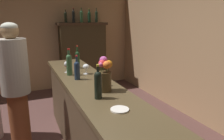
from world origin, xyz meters
TOP-DOWN VIEW (x-y plane):
  - wall_back at (0.00, 2.97)m, footprint 5.01×0.12m
  - wall_right at (2.50, 0.00)m, footprint 0.12×5.93m
  - bar_counter at (0.49, -0.03)m, footprint 0.55×2.88m
  - display_cabinet at (1.19, 2.67)m, footprint 1.16×0.42m
  - wine_bottle_rose at (0.55, 0.68)m, footprint 0.06×0.06m
  - wine_bottle_malbec at (0.41, -0.59)m, footprint 0.07×0.07m
  - wine_bottle_merlot at (0.36, 0.34)m, footprint 0.07×0.07m
  - wine_bottle_syrah at (0.39, 0.10)m, footprint 0.07×0.07m
  - wine_glass_front at (0.59, -0.25)m, footprint 0.08×0.08m
  - wine_glass_mid at (0.56, 0.31)m, footprint 0.08×0.08m
  - wine_glass_rear at (0.35, 0.49)m, footprint 0.06×0.06m
  - flower_arrangement at (0.54, -0.41)m, footprint 0.16×0.16m
  - cheese_plate at (0.48, -0.89)m, footprint 0.15×0.15m
  - display_bottle_left at (0.81, 2.67)m, footprint 0.07×0.07m
  - display_bottle_midleft at (1.00, 2.67)m, footprint 0.07×0.07m
  - display_bottle_center at (1.18, 2.67)m, footprint 0.08×0.08m
  - display_bottle_midright at (1.37, 2.67)m, footprint 0.07×0.07m
  - display_bottle_right at (1.55, 2.67)m, footprint 0.07×0.07m
  - patron_by_cabinet at (-0.29, 0.36)m, footprint 0.32×0.32m

SIDE VIEW (x-z plane):
  - bar_counter at x=0.49m, z-range 0.00..0.99m
  - display_cabinet at x=1.19m, z-range 0.03..1.64m
  - patron_by_cabinet at x=-0.29m, z-range 0.09..1.74m
  - cheese_plate at x=0.48m, z-range 0.98..1.00m
  - wine_glass_mid at x=0.56m, z-range 1.01..1.14m
  - wine_glass_rear at x=0.35m, z-range 1.01..1.16m
  - wine_glass_front at x=0.59m, z-range 1.02..1.17m
  - wine_bottle_syrah at x=0.39m, z-range 0.96..1.25m
  - wine_bottle_malbec at x=0.41m, z-range 0.97..1.28m
  - wine_bottle_rose at x=0.55m, z-range 0.96..1.29m
  - wine_bottle_merlot at x=0.36m, z-range 0.96..1.31m
  - flower_arrangement at x=0.54m, z-range 0.97..1.31m
  - wall_back at x=0.00m, z-range 0.00..2.72m
  - wall_right at x=2.50m, z-range 0.00..2.72m
  - display_bottle_left at x=0.81m, z-range 1.59..1.89m
  - display_bottle_midright at x=1.37m, z-range 1.59..1.91m
  - display_bottle_right at x=1.55m, z-range 1.58..1.92m
  - display_bottle_center at x=1.18m, z-range 1.59..1.92m
  - display_bottle_midleft at x=1.00m, z-range 1.59..1.92m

